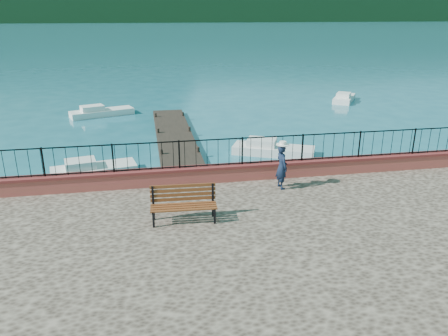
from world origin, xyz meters
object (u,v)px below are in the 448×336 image
object	(u,v)px
boat_1	(274,147)
person	(282,167)
park_bench	(184,211)
boat_5	(344,96)
boat_3	(102,110)
boat_0	(94,167)

from	to	relation	value
boat_1	person	bearing A→B (deg)	-80.19
park_bench	boat_5	distance (m)	26.03
person	boat_1	world-z (taller)	person
park_bench	boat_3	xyz separation A→B (m)	(-3.85, 19.54, -1.11)
boat_0	boat_3	distance (m)	11.97
person	boat_5	world-z (taller)	person
park_bench	person	xyz separation A→B (m)	(3.47, 1.89, 0.45)
park_bench	boat_1	xyz separation A→B (m)	(5.38, 9.03, -1.11)
park_bench	boat_5	bearing A→B (deg)	57.82
boat_5	boat_1	bearing A→B (deg)	175.88
boat_3	boat_0	bearing A→B (deg)	-106.49
boat_0	boat_5	size ratio (longest dim) A/B	1.06
person	boat_5	size ratio (longest dim) A/B	0.45
park_bench	boat_3	world-z (taller)	park_bench
boat_3	person	bearing A→B (deg)	-86.65
boat_0	boat_5	xyz separation A→B (m)	(18.21, 13.70, 0.00)
boat_1	boat_5	distance (m)	15.54
person	boat_3	xyz separation A→B (m)	(-7.32, 17.65, -1.56)
person	boat_3	bearing A→B (deg)	14.37
boat_1	boat_3	bearing A→B (deg)	155.98
boat_1	boat_5	world-z (taller)	same
boat_0	park_bench	bearing A→B (deg)	-77.98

